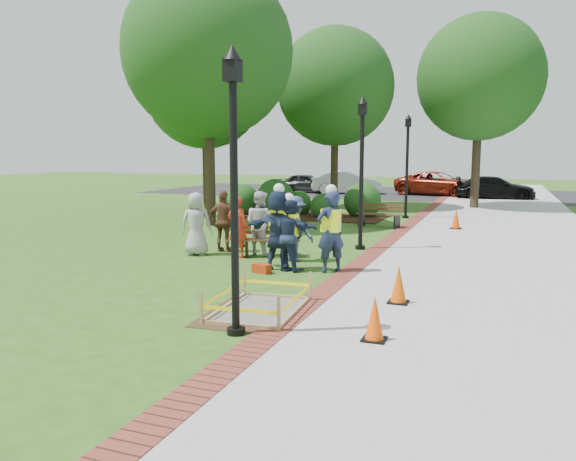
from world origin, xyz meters
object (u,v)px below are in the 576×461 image
at_px(hivis_worker_c, 289,232).
at_px(hivis_worker_b, 331,229).
at_px(lamp_near, 234,170).
at_px(hivis_worker_a, 279,228).
at_px(bench_near, 271,247).
at_px(wet_concrete_pad, 260,299).
at_px(cone_front, 375,319).

bearing_deg(hivis_worker_c, hivis_worker_b, 9.07).
relative_size(lamp_near, hivis_worker_a, 2.10).
bearing_deg(bench_near, lamp_near, -72.40).
relative_size(wet_concrete_pad, lamp_near, 0.57).
bearing_deg(lamp_near, bench_near, 107.60).
bearing_deg(wet_concrete_pad, lamp_near, -83.52).
bearing_deg(bench_near, cone_front, -54.87).
xyz_separation_m(cone_front, lamp_near, (-2.04, -0.42, 2.15)).
xyz_separation_m(lamp_near, hivis_worker_a, (-1.12, 4.59, -1.48)).
xyz_separation_m(bench_near, hivis_worker_a, (0.79, -1.45, 0.74)).
distance_m(bench_near, lamp_near, 6.71).
bearing_deg(lamp_near, hivis_worker_a, 103.73).
height_order(bench_near, hivis_worker_b, hivis_worker_b).
bearing_deg(wet_concrete_pad, hivis_worker_a, 106.23).
distance_m(bench_near, cone_front, 6.87).
height_order(wet_concrete_pad, hivis_worker_a, hivis_worker_a).
height_order(cone_front, hivis_worker_b, hivis_worker_b).
relative_size(hivis_worker_b, hivis_worker_c, 1.12).
distance_m(cone_front, hivis_worker_c, 5.14).
relative_size(lamp_near, hivis_worker_b, 2.11).
relative_size(hivis_worker_a, hivis_worker_c, 1.12).
xyz_separation_m(cone_front, hivis_worker_b, (-1.96, 4.35, 0.66)).
distance_m(lamp_near, hivis_worker_a, 4.95).
bearing_deg(wet_concrete_pad, hivis_worker_b, 86.54).
xyz_separation_m(cone_front, hivis_worker_a, (-3.16, 4.17, 0.67)).
height_order(bench_near, hivis_worker_c, hivis_worker_c).
distance_m(hivis_worker_a, hivis_worker_c, 0.25).
bearing_deg(wet_concrete_pad, bench_near, 110.21).
bearing_deg(hivis_worker_b, lamp_near, -90.93).
bearing_deg(hivis_worker_b, hivis_worker_a, -171.66).
bearing_deg(wet_concrete_pad, cone_front, -19.99).
height_order(wet_concrete_pad, bench_near, bench_near).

